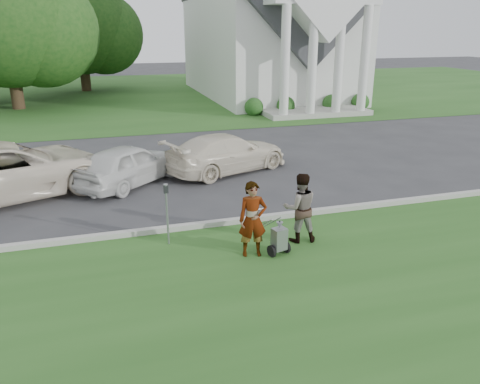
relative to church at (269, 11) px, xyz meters
name	(u,v)px	position (x,y,z in m)	size (l,w,h in m)	color
ground	(242,232)	(-9.00, -23.11, -5.94)	(120.00, 120.00, 0.00)	#333335
grass_strip	(287,293)	(-9.00, -26.11, -5.93)	(80.00, 7.00, 0.01)	#26511C
church_lawn	(141,94)	(-9.00, 3.89, -5.93)	(80.00, 30.00, 0.01)	#26511C
curb	(236,221)	(-9.00, -22.56, -5.86)	(80.00, 0.18, 0.15)	#9E9E93
church	(269,11)	(0.00, 0.00, 0.00)	(9.19, 19.00, 24.10)	white
tree_left	(6,23)	(-17.01, -1.13, -0.83)	(10.63, 8.40, 9.71)	#332316
tree_back	(80,29)	(-13.01, 6.87, -1.21)	(9.61, 7.60, 8.89)	#332316
striping_cart	(279,240)	(-8.56, -24.52, -5.57)	(0.61, 0.99, 0.87)	black
person_left	(253,220)	(-9.14, -24.39, -5.08)	(0.63, 0.41, 1.72)	#999999
person_right	(300,208)	(-7.84, -23.99, -5.10)	(0.82, 0.64, 1.68)	#999999
parking_meter_near	(167,207)	(-10.87, -23.29, -4.99)	(0.11, 0.10, 1.51)	gray
car_a	(10,170)	(-14.88, -18.63, -5.10)	(2.78, 6.02, 1.67)	silver
car_b	(129,164)	(-11.40, -18.42, -5.27)	(1.59, 3.95, 1.34)	silver
car_c	(227,153)	(-7.97, -17.90, -5.27)	(1.87, 4.59, 1.33)	#EDE2C9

